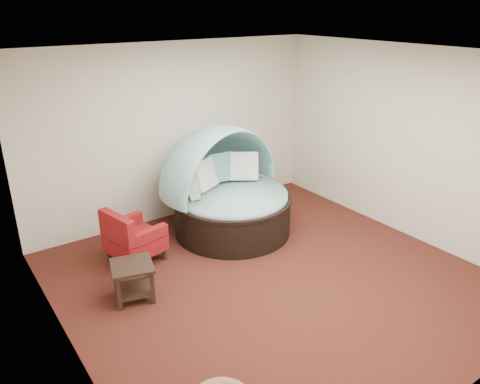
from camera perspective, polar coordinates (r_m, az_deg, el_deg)
floor at (r=6.18m, az=3.87°, el=-10.47°), size 5.00×5.00×0.00m
wall_back at (r=7.56m, az=-7.91°, el=7.17°), size 5.00×0.00×5.00m
wall_front at (r=4.13m, az=26.93°, el=-8.29°), size 5.00×0.00×5.00m
wall_left at (r=4.52m, az=-21.24°, el=-4.69°), size 0.00×5.00×5.00m
wall_right at (r=7.33m, az=19.64°, el=5.61°), size 0.00×5.00×5.00m
ceiling at (r=5.24m, az=4.68°, el=16.31°), size 5.00×5.00×0.00m
canopy_daybed at (r=7.09m, az=-1.56°, el=0.93°), size 2.15×2.10×1.64m
red_armchair at (r=6.53m, az=-13.02°, el=-5.48°), size 0.80×0.80×0.78m
side_table at (r=5.80m, az=-12.92°, el=-9.98°), size 0.59×0.59×0.46m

